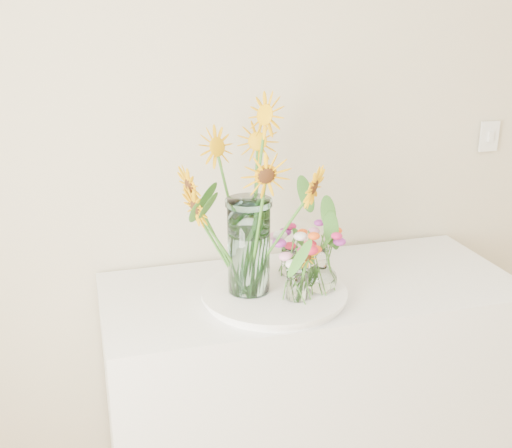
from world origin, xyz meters
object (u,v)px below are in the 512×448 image
object	(u,v)px
tray	(274,295)
small_vase_c	(290,262)
small_vase_a	(297,283)
small_vase_b	(321,270)
mason_jar	(249,246)
counter	(308,398)

from	to	relation	value
tray	small_vase_c	xyz separation A→B (m)	(0.09, 0.11, 0.06)
small_vase_a	small_vase_c	world-z (taller)	small_vase_a
small_vase_a	small_vase_b	size ratio (longest dim) A/B	0.79
tray	small_vase_c	distance (m)	0.16
tray	mason_jar	xyz separation A→B (m)	(-0.08, 0.02, 0.17)
mason_jar	small_vase_a	world-z (taller)	mason_jar
small_vase_c	small_vase_a	bearing A→B (deg)	-101.70
mason_jar	small_vase_b	size ratio (longest dim) A/B	2.12
counter	small_vase_a	world-z (taller)	small_vase_a
counter	small_vase_c	distance (m)	0.53
counter	tray	world-z (taller)	tray
tray	small_vase_a	xyz separation A→B (m)	(0.05, -0.07, 0.07)
small_vase_b	small_vase_c	xyz separation A→B (m)	(-0.06, 0.15, -0.02)
counter	mason_jar	bearing A→B (deg)	-168.85
tray	mason_jar	bearing A→B (deg)	162.84
small_vase_a	small_vase_b	world-z (taller)	small_vase_b
small_vase_c	counter	bearing A→B (deg)	-31.62
tray	mason_jar	size ratio (longest dim) A/B	1.42
small_vase_b	mason_jar	bearing A→B (deg)	165.14
counter	small_vase_c	bearing A→B (deg)	148.38
mason_jar	small_vase_a	distance (m)	0.19
mason_jar	small_vase_b	distance (m)	0.24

